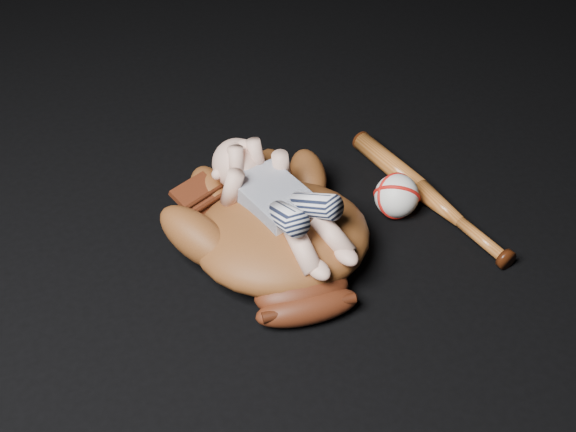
# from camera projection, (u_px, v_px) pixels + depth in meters

# --- Properties ---
(baseball_glove) EXTENTS (0.43, 0.48, 0.14)m
(baseball_glove) POSITION_uv_depth(u_px,v_px,m) (282.00, 229.00, 1.25)
(baseball_glove) COLOR #5C2E13
(baseball_glove) RESTS_ON ground
(newborn_baby) EXTENTS (0.24, 0.38, 0.14)m
(newborn_baby) POSITION_uv_depth(u_px,v_px,m) (283.00, 201.00, 1.22)
(newborn_baby) COLOR #DFA890
(newborn_baby) RESTS_ON baseball_glove
(baseball_bat) EXTENTS (0.11, 0.44, 0.04)m
(baseball_bat) POSITION_uv_depth(u_px,v_px,m) (428.00, 195.00, 1.40)
(baseball_bat) COLOR #A3551F
(baseball_bat) RESTS_ON ground
(baseball) EXTENTS (0.10, 0.10, 0.08)m
(baseball) POSITION_uv_depth(u_px,v_px,m) (397.00, 196.00, 1.36)
(baseball) COLOR white
(baseball) RESTS_ON ground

